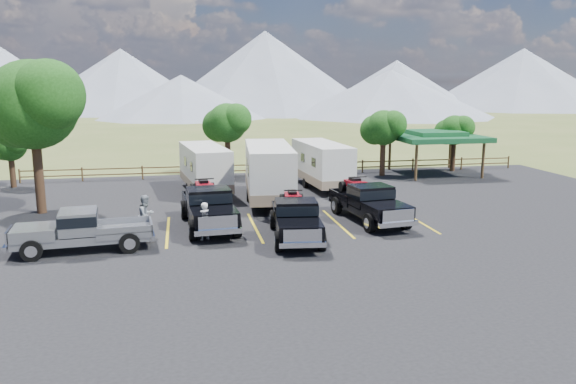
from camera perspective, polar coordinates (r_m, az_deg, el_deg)
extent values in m
plane|color=#465825|center=(22.90, 2.92, -5.96)|extent=(320.00, 320.00, 0.00)
cube|color=black|center=(25.71, 1.35, -3.99)|extent=(44.00, 34.00, 0.04)
cube|color=gold|center=(26.15, -12.12, -3.93)|extent=(0.12, 5.50, 0.01)
cube|color=gold|center=(26.33, -3.38, -3.59)|extent=(0.12, 5.50, 0.01)
cube|color=gold|center=(27.11, 5.05, -3.18)|extent=(0.12, 5.50, 0.01)
cube|color=gold|center=(28.44, 12.84, -2.74)|extent=(0.12, 5.50, 0.01)
cylinder|color=#311E13|center=(31.45, -24.02, 1.96)|extent=(0.48, 0.48, 4.48)
sphere|color=#153F0F|center=(31.15, -24.51, 8.07)|extent=(4.48, 4.48, 4.48)
sphere|color=#153F0F|center=(30.14, -23.15, 9.02)|extent=(3.52, 3.52, 3.52)
sphere|color=#153F0F|center=(32.06, -25.74, 7.46)|extent=(3.84, 3.84, 3.84)
cylinder|color=#311E13|center=(41.16, 9.59, 3.55)|extent=(0.39, 0.39, 2.80)
sphere|color=#153F0F|center=(40.94, 9.68, 6.46)|extent=(2.52, 2.52, 2.52)
sphere|color=#153F0F|center=(40.70, 10.63, 6.78)|extent=(1.98, 1.98, 1.98)
sphere|color=#153F0F|center=(41.16, 8.82, 6.26)|extent=(2.16, 2.16, 2.16)
cylinder|color=#311E13|center=(44.50, 16.42, 3.63)|extent=(0.38, 0.38, 2.52)
sphere|color=#153F0F|center=(44.30, 16.55, 6.05)|extent=(2.24, 2.24, 2.24)
sphere|color=#153F0F|center=(44.15, 17.36, 6.30)|extent=(1.76, 1.76, 1.76)
sphere|color=#153F0F|center=(44.43, 15.82, 5.89)|extent=(1.92, 1.92, 1.92)
cylinder|color=#311E13|center=(40.72, -6.13, 3.76)|extent=(0.41, 0.41, 3.08)
sphere|color=#153F0F|center=(40.49, -6.20, 7.00)|extent=(2.80, 2.80, 2.80)
sphere|color=#153F0F|center=(40.03, -5.29, 7.40)|extent=(2.20, 2.20, 2.20)
sphere|color=#153F0F|center=(40.91, -7.03, 6.74)|extent=(2.40, 2.40, 2.40)
cylinder|color=#311E13|center=(40.15, -26.21, 1.96)|extent=(0.36, 0.36, 2.24)
sphere|color=#153F0F|center=(39.95, -26.42, 4.34)|extent=(2.10, 2.10, 2.10)
sphere|color=#153F0F|center=(39.45, -25.96, 4.63)|extent=(1.65, 1.65, 1.65)
sphere|color=#153F0F|center=(40.39, -26.85, 4.15)|extent=(1.80, 1.80, 1.80)
cylinder|color=brown|center=(41.67, -25.60, 1.44)|extent=(0.12, 0.12, 1.00)
cylinder|color=brown|center=(40.82, -20.17, 1.67)|extent=(0.12, 0.12, 1.00)
cylinder|color=brown|center=(40.34, -14.57, 1.90)|extent=(0.12, 0.12, 1.00)
cylinder|color=brown|center=(40.27, -8.88, 2.11)|extent=(0.12, 0.12, 1.00)
cylinder|color=brown|center=(40.58, -3.22, 2.29)|extent=(0.12, 0.12, 1.00)
cylinder|color=brown|center=(41.29, 2.29, 2.45)|extent=(0.12, 0.12, 1.00)
cylinder|color=brown|center=(42.36, 7.58, 2.59)|extent=(0.12, 0.12, 1.00)
cylinder|color=brown|center=(43.77, 12.56, 2.69)|extent=(0.12, 0.12, 1.00)
cylinder|color=brown|center=(45.50, 17.20, 2.77)|extent=(0.12, 0.12, 1.00)
cylinder|color=brown|center=(47.49, 21.48, 2.83)|extent=(0.12, 0.12, 1.00)
cube|color=brown|center=(40.90, -0.44, 2.31)|extent=(36.00, 0.06, 0.08)
cube|color=brown|center=(40.84, -0.44, 2.86)|extent=(36.00, 0.06, 0.08)
cylinder|color=brown|center=(39.44, 12.88, 2.95)|extent=(0.20, 0.20, 2.60)
cylinder|color=brown|center=(44.02, 10.30, 3.88)|extent=(0.20, 0.20, 2.60)
cylinder|color=brown|center=(41.68, 19.21, 3.03)|extent=(0.20, 0.20, 2.60)
cylinder|color=brown|center=(46.04, 16.13, 3.93)|extent=(0.20, 0.20, 2.60)
cube|color=#18542D|center=(42.56, 14.73, 5.41)|extent=(6.20, 6.20, 0.35)
cube|color=#18542D|center=(42.53, 14.75, 5.81)|extent=(3.50, 3.50, 0.35)
cone|color=gray|center=(133.88, -16.51, 10.81)|extent=(44.00, 44.00, 14.00)
cone|color=gray|center=(130.70, -2.32, 12.13)|extent=(52.00, 52.00, 18.00)
cone|color=gray|center=(145.35, 10.94, 10.66)|extent=(40.00, 40.00, 12.00)
cone|color=gray|center=(156.50, 22.67, 10.58)|extent=(50.00, 50.00, 15.00)
cone|color=gray|center=(108.30, -10.76, 9.51)|extent=(32.00, 32.00, 8.00)
cone|color=gray|center=(112.70, 10.33, 9.83)|extent=(40.00, 40.00, 9.00)
cube|color=black|center=(26.38, -8.05, -2.22)|extent=(2.32, 5.94, 0.37)
cube|color=black|center=(24.40, -7.49, -2.39)|extent=(2.09, 1.98, 0.51)
cube|color=black|center=(26.10, -8.06, -0.72)|extent=(2.03, 1.73, 1.02)
cube|color=black|center=(26.07, -8.07, -0.39)|extent=(2.08, 1.80, 0.46)
cube|color=black|center=(28.10, -8.54, -0.83)|extent=(2.14, 2.59, 0.56)
cube|color=silver|center=(23.41, -7.14, -3.09)|extent=(1.63, 0.21, 0.56)
cube|color=silver|center=(23.45, -7.09, -4.05)|extent=(2.01, 0.34, 0.22)
cube|color=silver|center=(29.36, -8.80, -1.00)|extent=(2.01, 0.32, 0.22)
cylinder|color=black|center=(24.38, -9.67, -3.83)|extent=(0.38, 0.94, 0.92)
cylinder|color=black|center=(24.62, -5.22, -3.57)|extent=(0.38, 0.94, 0.92)
cylinder|color=black|center=(28.29, -10.48, -1.77)|extent=(0.38, 0.94, 0.92)
cylinder|color=black|center=(28.50, -6.64, -1.57)|extent=(0.38, 0.94, 0.92)
cube|color=maroon|center=(27.97, -8.58, 0.55)|extent=(0.81, 1.38, 0.36)
cube|color=black|center=(27.92, -8.59, 1.06)|extent=(0.47, 0.79, 0.18)
cube|color=maroon|center=(27.40, -8.44, 0.55)|extent=(0.84, 0.42, 0.22)
cylinder|color=black|center=(27.44, -8.49, 1.32)|extent=(0.92, 0.13, 0.06)
cylinder|color=black|center=(27.41, -9.38, -0.12)|extent=(0.31, 0.59, 0.57)
cylinder|color=black|center=(27.51, -7.48, -0.03)|extent=(0.31, 0.59, 0.57)
cylinder|color=black|center=(28.50, -9.61, 0.30)|extent=(0.31, 0.59, 0.57)
cylinder|color=black|center=(28.60, -7.79, 0.39)|extent=(0.31, 0.59, 0.57)
cube|color=black|center=(24.30, 0.79, -3.41)|extent=(2.26, 5.46, 0.34)
cube|color=black|center=(22.49, 1.23, -3.70)|extent=(1.95, 1.85, 0.47)
cube|color=black|center=(24.03, 0.82, -1.93)|extent=(1.89, 1.63, 0.93)
cube|color=black|center=(24.00, 0.82, -1.60)|extent=(1.94, 1.69, 0.42)
cube|color=black|center=(25.86, 0.43, -1.93)|extent=(2.01, 2.41, 0.51)
cube|color=silver|center=(21.59, 1.49, -4.46)|extent=(1.49, 0.23, 0.51)
cube|color=silver|center=(21.64, 1.50, -5.40)|extent=(1.83, 0.36, 0.20)
cube|color=silver|center=(27.01, 0.22, -2.04)|extent=(1.83, 0.34, 0.20)
cylinder|color=black|center=(22.51, -0.99, -5.04)|extent=(0.37, 0.86, 0.84)
cylinder|color=black|center=(22.68, 3.45, -4.93)|extent=(0.37, 0.86, 0.84)
cylinder|color=black|center=(26.06, -1.52, -2.79)|extent=(0.37, 0.86, 0.84)
cylinder|color=black|center=(26.21, 2.31, -2.71)|extent=(0.37, 0.86, 0.84)
cube|color=maroon|center=(25.73, 0.44, -0.57)|extent=(0.77, 1.27, 0.33)
cube|color=black|center=(25.68, 0.44, -0.06)|extent=(0.44, 0.73, 0.17)
cube|color=maroon|center=(25.21, 0.54, -0.59)|extent=(0.77, 0.40, 0.20)
cylinder|color=black|center=(25.23, 0.52, 0.17)|extent=(0.84, 0.14, 0.06)
cylinder|color=black|center=(25.23, -0.41, -1.23)|extent=(0.30, 0.54, 0.52)
cylinder|color=black|center=(25.31, 1.48, -1.20)|extent=(0.30, 0.54, 0.52)
cylinder|color=black|center=(26.23, -0.58, -0.75)|extent=(0.30, 0.54, 0.52)
cylinder|color=black|center=(26.30, 1.24, -0.72)|extent=(0.30, 0.54, 0.52)
cube|color=black|center=(27.59, 8.25, -1.70)|extent=(2.47, 5.71, 0.35)
cube|color=black|center=(25.90, 10.08, -1.79)|extent=(2.07, 1.97, 0.49)
cube|color=black|center=(27.35, 8.40, -0.33)|extent=(2.00, 1.73, 0.97)
cube|color=black|center=(27.32, 8.41, -0.03)|extent=(2.05, 1.79, 0.44)
cube|color=black|center=(29.08, 6.75, -0.47)|extent=(2.14, 2.55, 0.53)
cube|color=silver|center=(25.06, 11.14, -2.38)|extent=(1.55, 0.27, 0.53)
cube|color=silver|center=(25.10, 11.17, -3.23)|extent=(1.91, 0.41, 0.21)
cube|color=silver|center=(30.18, 5.82, -0.65)|extent=(1.91, 0.39, 0.21)
cylinder|color=black|center=(25.56, 8.29, -3.14)|extent=(0.40, 0.90, 0.87)
cylinder|color=black|center=(26.41, 11.86, -2.80)|extent=(0.40, 0.90, 0.87)
cylinder|color=black|center=(28.96, 4.95, -1.37)|extent=(0.40, 0.90, 0.87)
cylinder|color=black|center=(29.71, 8.19, -1.13)|extent=(0.40, 0.90, 0.87)
cube|color=maroon|center=(28.95, 6.78, 0.80)|extent=(0.83, 1.34, 0.34)
cube|color=black|center=(28.91, 6.79, 1.28)|extent=(0.48, 0.77, 0.17)
cube|color=maroon|center=(28.46, 7.23, 0.81)|extent=(0.81, 0.43, 0.21)
cylinder|color=black|center=(28.49, 7.17, 1.52)|extent=(0.87, 0.17, 0.06)
cylinder|color=black|center=(28.33, 6.42, 0.19)|extent=(0.32, 0.57, 0.54)
cylinder|color=black|center=(28.70, 8.01, 0.29)|extent=(0.32, 0.57, 0.54)
cylinder|color=black|center=(29.29, 5.56, 0.56)|extent=(0.32, 0.57, 0.54)
cylinder|color=black|center=(29.65, 7.11, 0.66)|extent=(0.32, 0.57, 0.54)
cube|color=silver|center=(34.48, -8.47, 2.66)|extent=(3.01, 6.85, 2.38)
cube|color=#7E6B57|center=(34.63, -8.42, 1.14)|extent=(3.04, 6.88, 0.53)
cube|color=black|center=(32.66, -9.80, 2.57)|extent=(0.13, 0.79, 0.53)
cube|color=black|center=(33.05, -6.14, 2.77)|extent=(0.13, 0.79, 0.53)
cylinder|color=black|center=(34.81, -10.09, 0.40)|extent=(0.30, 0.64, 0.62)
cylinder|color=black|center=(35.15, -6.88, 0.60)|extent=(0.30, 0.64, 0.62)
cube|color=black|center=(30.73, -7.03, -0.68)|extent=(0.32, 1.59, 0.09)
cube|color=silver|center=(31.42, -1.97, 2.34)|extent=(3.01, 7.61, 2.68)
cube|color=#7E6B57|center=(31.59, -1.96, 0.47)|extent=(3.03, 7.65, 0.60)
cube|color=black|center=(29.48, -4.06, 2.26)|extent=(0.10, 0.89, 0.60)
cube|color=black|center=(29.65, 0.59, 2.34)|extent=(0.10, 0.89, 0.60)
cylinder|color=black|center=(31.93, -3.99, -0.35)|extent=(0.31, 0.71, 0.69)
cylinder|color=black|center=(32.07, 0.01, -0.27)|extent=(0.31, 0.71, 0.69)
cube|color=black|center=(27.16, -1.29, -2.04)|extent=(0.27, 1.79, 0.10)
cube|color=silver|center=(35.76, 3.45, 3.08)|extent=(2.61, 6.80, 2.40)
cube|color=#7E6B57|center=(35.90, 3.43, 1.61)|extent=(2.63, 6.83, 0.53)
cube|color=black|center=(33.83, 2.60, 3.04)|extent=(0.08, 0.80, 0.53)
cube|color=black|center=(34.54, 6.02, 3.15)|extent=(0.08, 0.80, 0.53)
cylinder|color=black|center=(35.93, 1.77, 0.91)|extent=(0.27, 0.64, 0.62)
cylinder|color=black|center=(36.55, 4.78, 1.05)|extent=(0.27, 0.64, 0.62)
cube|color=black|center=(32.13, 5.73, -0.12)|extent=(0.22, 1.60, 0.09)
cube|color=gray|center=(24.02, -20.14, -4.32)|extent=(5.31, 2.18, 0.33)
cube|color=gray|center=(24.12, -24.33, -3.75)|extent=(1.80, 1.90, 0.45)
cube|color=gray|center=(23.87, -20.51, -2.82)|extent=(1.58, 1.84, 0.91)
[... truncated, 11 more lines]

